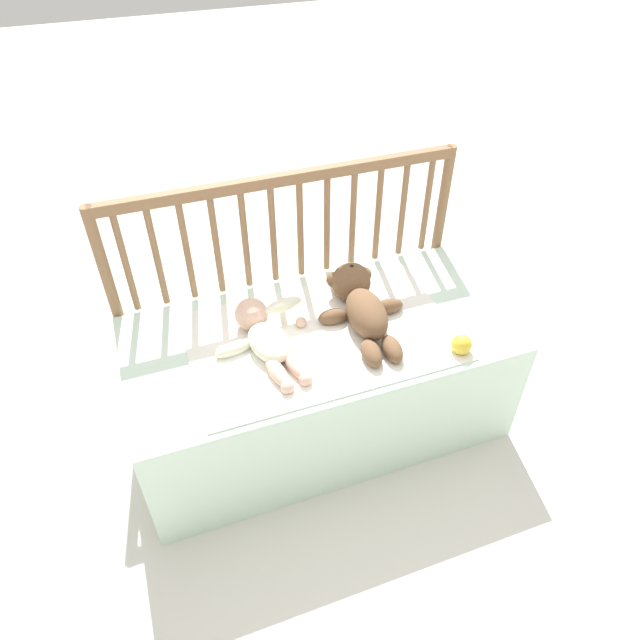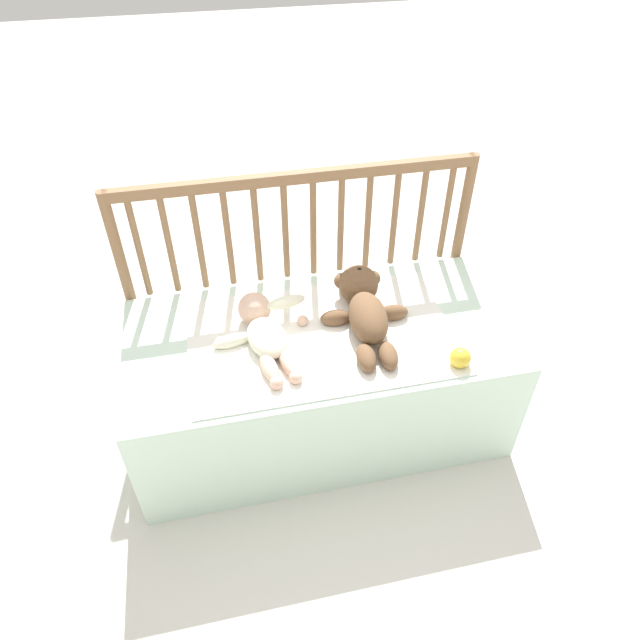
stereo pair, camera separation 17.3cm
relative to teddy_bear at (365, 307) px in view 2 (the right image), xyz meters
The scene contains 7 objects.
ground_plane 0.50m from the teddy_bear, behind, with size 12.00×12.00×0.00m, color silver.
crib_mattress 0.31m from the teddy_bear, behind, with size 1.20×0.59×0.42m.
crib_rail 0.34m from the teddy_bear, 117.47° to the left, with size 1.20×0.04×0.81m.
blanket 0.17m from the teddy_bear, 162.75° to the right, with size 0.81×0.50×0.01m.
teddy_bear is the anchor object (origin of this frame).
baby 0.32m from the teddy_bear, behind, with size 0.31×0.37×0.10m.
toy_ball 0.33m from the teddy_bear, 48.83° to the right, with size 0.06×0.06×0.06m.
Camera 2 is at (-0.28, -1.28, 1.62)m, focal length 32.00 mm.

